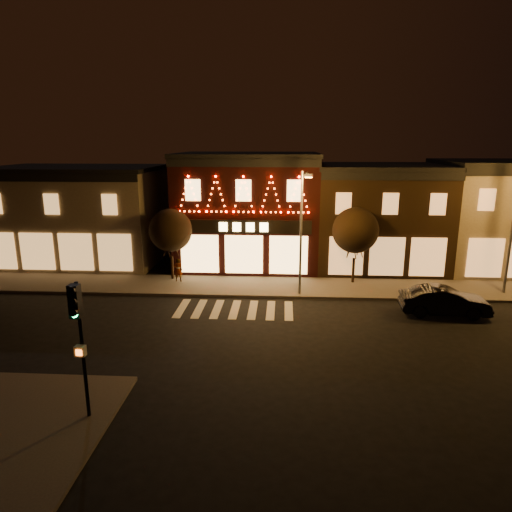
# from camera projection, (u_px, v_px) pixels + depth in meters

# --- Properties ---
(ground) EXTENTS (120.00, 120.00, 0.00)m
(ground) POSITION_uv_depth(u_px,v_px,m) (226.00, 339.00, 21.72)
(ground) COLOR black
(ground) RESTS_ON ground
(sidewalk_far) EXTENTS (44.00, 4.00, 0.15)m
(sidewalk_far) POSITION_uv_depth(u_px,v_px,m) (273.00, 287.00, 29.33)
(sidewalk_far) COLOR #47423D
(sidewalk_far) RESTS_ON ground
(building_left) EXTENTS (12.20, 8.28, 7.30)m
(building_left) POSITION_uv_depth(u_px,v_px,m) (79.00, 214.00, 35.14)
(building_left) COLOR #756753
(building_left) RESTS_ON ground
(building_pulp) EXTENTS (10.20, 8.34, 8.30)m
(building_pulp) POSITION_uv_depth(u_px,v_px,m) (248.00, 209.00, 34.24)
(building_pulp) COLOR black
(building_pulp) RESTS_ON ground
(building_right_a) EXTENTS (9.20, 8.28, 7.50)m
(building_right_a) POSITION_uv_depth(u_px,v_px,m) (377.00, 216.00, 33.79)
(building_right_a) COLOR black
(building_right_a) RESTS_ON ground
(building_right_b) EXTENTS (9.20, 8.28, 7.80)m
(building_right_b) POSITION_uv_depth(u_px,v_px,m) (503.00, 215.00, 33.22)
(building_right_b) COLOR #756753
(building_right_b) RESTS_ON ground
(traffic_signal_near) EXTENTS (0.35, 0.49, 4.70)m
(traffic_signal_near) POSITION_uv_depth(u_px,v_px,m) (78.00, 325.00, 14.50)
(traffic_signal_near) COLOR black
(traffic_signal_near) RESTS_ON sidewalk_near
(streetlamp_mid) EXTENTS (0.60, 1.68, 7.32)m
(streetlamp_mid) POSITION_uv_depth(u_px,v_px,m) (302.00, 224.00, 26.60)
(streetlamp_mid) COLOR #59595E
(streetlamp_mid) RESTS_ON sidewalk_far
(tree_left) EXTENTS (2.82, 2.82, 4.71)m
(tree_left) POSITION_uv_depth(u_px,v_px,m) (171.00, 230.00, 30.06)
(tree_left) COLOR black
(tree_left) RESTS_ON sidewalk_far
(tree_right) EXTENTS (2.94, 2.94, 4.92)m
(tree_right) POSITION_uv_depth(u_px,v_px,m) (355.00, 230.00, 29.24)
(tree_right) COLOR black
(tree_right) RESTS_ON sidewalk_far
(dark_sedan) EXTENTS (4.69, 1.84, 1.52)m
(dark_sedan) POSITION_uv_depth(u_px,v_px,m) (444.00, 301.00, 24.66)
(dark_sedan) COLOR black
(dark_sedan) RESTS_ON ground
(pedestrian) EXTENTS (0.58, 0.39, 1.55)m
(pedestrian) POSITION_uv_depth(u_px,v_px,m) (178.00, 270.00, 30.06)
(pedestrian) COLOR gray
(pedestrian) RESTS_ON sidewalk_far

